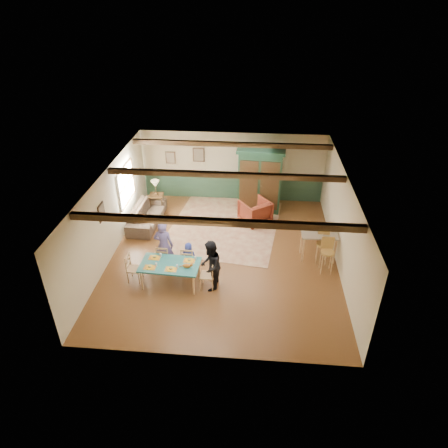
# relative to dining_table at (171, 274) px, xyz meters

# --- Properties ---
(floor) EXTENTS (8.00, 8.00, 0.00)m
(floor) POSITION_rel_dining_table_xyz_m (1.37, 1.49, -0.34)
(floor) COLOR #563118
(floor) RESTS_ON ground
(wall_back) EXTENTS (7.00, 0.02, 2.70)m
(wall_back) POSITION_rel_dining_table_xyz_m (1.37, 5.49, 1.01)
(wall_back) COLOR beige
(wall_back) RESTS_ON floor
(wall_left) EXTENTS (0.02, 8.00, 2.70)m
(wall_left) POSITION_rel_dining_table_xyz_m (-2.13, 1.49, 1.01)
(wall_left) COLOR beige
(wall_left) RESTS_ON floor
(wall_right) EXTENTS (0.02, 8.00, 2.70)m
(wall_right) POSITION_rel_dining_table_xyz_m (4.87, 1.49, 1.01)
(wall_right) COLOR beige
(wall_right) RESTS_ON floor
(ceiling) EXTENTS (7.00, 8.00, 0.02)m
(ceiling) POSITION_rel_dining_table_xyz_m (1.37, 1.49, 2.36)
(ceiling) COLOR silver
(ceiling) RESTS_ON wall_back
(wainscot_back) EXTENTS (6.95, 0.03, 0.90)m
(wainscot_back) POSITION_rel_dining_table_xyz_m (1.37, 5.47, 0.11)
(wainscot_back) COLOR #213D2B
(wainscot_back) RESTS_ON floor
(ceiling_beam_front) EXTENTS (6.95, 0.16, 0.16)m
(ceiling_beam_front) POSITION_rel_dining_table_xyz_m (1.37, -0.81, 2.27)
(ceiling_beam_front) COLOR black
(ceiling_beam_front) RESTS_ON ceiling
(ceiling_beam_mid) EXTENTS (6.95, 0.16, 0.16)m
(ceiling_beam_mid) POSITION_rel_dining_table_xyz_m (1.37, 1.89, 2.27)
(ceiling_beam_mid) COLOR black
(ceiling_beam_mid) RESTS_ON ceiling
(ceiling_beam_back) EXTENTS (6.95, 0.16, 0.16)m
(ceiling_beam_back) POSITION_rel_dining_table_xyz_m (1.37, 4.49, 2.27)
(ceiling_beam_back) COLOR black
(ceiling_beam_back) RESTS_ON ceiling
(window_left) EXTENTS (0.06, 1.60, 1.30)m
(window_left) POSITION_rel_dining_table_xyz_m (-2.10, 3.19, 1.21)
(window_left) COLOR white
(window_left) RESTS_ON wall_left
(picture_left_wall) EXTENTS (0.04, 0.42, 0.52)m
(picture_left_wall) POSITION_rel_dining_table_xyz_m (-2.10, 0.89, 1.41)
(picture_left_wall) COLOR gray
(picture_left_wall) RESTS_ON wall_left
(picture_back_a) EXTENTS (0.45, 0.04, 0.55)m
(picture_back_a) POSITION_rel_dining_table_xyz_m (0.07, 5.46, 1.46)
(picture_back_a) COLOR gray
(picture_back_a) RESTS_ON wall_back
(picture_back_b) EXTENTS (0.38, 0.04, 0.48)m
(picture_back_b) POSITION_rel_dining_table_xyz_m (-1.03, 5.46, 1.31)
(picture_back_b) COLOR gray
(picture_back_b) RESTS_ON wall_back
(dining_table) EXTENTS (1.70, 1.00, 0.69)m
(dining_table) POSITION_rel_dining_table_xyz_m (0.00, 0.00, 0.00)
(dining_table) COLOR #206765
(dining_table) RESTS_ON floor
(dining_chair_far_left) EXTENTS (0.41, 0.42, 0.87)m
(dining_chair_far_left) POSITION_rel_dining_table_xyz_m (-0.33, 0.68, 0.09)
(dining_chair_far_left) COLOR tan
(dining_chair_far_left) RESTS_ON floor
(dining_chair_far_right) EXTENTS (0.41, 0.42, 0.87)m
(dining_chair_far_right) POSITION_rel_dining_table_xyz_m (0.40, 0.64, 0.09)
(dining_chair_far_right) COLOR tan
(dining_chair_far_right) RESTS_ON floor
(dining_chair_end_left) EXTENTS (0.42, 0.41, 0.87)m
(dining_chair_end_left) POSITION_rel_dining_table_xyz_m (-1.05, 0.06, 0.09)
(dining_chair_end_left) COLOR tan
(dining_chair_end_left) RESTS_ON floor
(dining_chair_end_right) EXTENTS (0.42, 0.41, 0.87)m
(dining_chair_end_right) POSITION_rel_dining_table_xyz_m (1.05, -0.06, 0.09)
(dining_chair_end_right) COLOR tan
(dining_chair_end_right) RESTS_ON floor
(person_man) EXTENTS (0.60, 0.41, 1.58)m
(person_man) POSITION_rel_dining_table_xyz_m (-0.33, 0.75, 0.45)
(person_man) COLOR slate
(person_man) RESTS_ON floor
(person_woman) EXTENTS (0.61, 0.77, 1.51)m
(person_woman) POSITION_rel_dining_table_xyz_m (1.15, -0.06, 0.41)
(person_woman) COLOR black
(person_woman) RESTS_ON floor
(person_child) EXTENTS (0.47, 0.32, 0.92)m
(person_child) POSITION_rel_dining_table_xyz_m (0.41, 0.71, 0.12)
(person_child) COLOR navy
(person_child) RESTS_ON floor
(cat) EXTENTS (0.34, 0.15, 0.17)m
(cat) POSITION_rel_dining_table_xyz_m (0.50, -0.12, 0.43)
(cat) COLOR #C46A22
(cat) RESTS_ON dining_table
(place_setting_near_left) EXTENTS (0.38, 0.29, 0.11)m
(place_setting_near_left) POSITION_rel_dining_table_xyz_m (-0.52, -0.20, 0.40)
(place_setting_near_left) COLOR yellow
(place_setting_near_left) RESTS_ON dining_table
(place_setting_near_center) EXTENTS (0.38, 0.29, 0.11)m
(place_setting_near_center) POSITION_rel_dining_table_xyz_m (0.08, -0.23, 0.40)
(place_setting_near_center) COLOR yellow
(place_setting_near_center) RESTS_ON dining_table
(place_setting_far_left) EXTENTS (0.38, 0.29, 0.11)m
(place_setting_far_left) POSITION_rel_dining_table_xyz_m (-0.49, 0.26, 0.40)
(place_setting_far_left) COLOR yellow
(place_setting_far_left) RESTS_ON dining_table
(place_setting_far_right) EXTENTS (0.38, 0.29, 0.11)m
(place_setting_far_right) POSITION_rel_dining_table_xyz_m (0.52, 0.20, 0.40)
(place_setting_far_right) COLOR yellow
(place_setting_far_right) RESTS_ON dining_table
(area_rug) EXTENTS (4.19, 4.77, 0.01)m
(area_rug) POSITION_rel_dining_table_xyz_m (1.24, 3.32, -0.34)
(area_rug) COLOR #C7B990
(area_rug) RESTS_ON floor
(armoire) EXTENTS (1.75, 0.81, 2.41)m
(armoire) POSITION_rel_dining_table_xyz_m (2.43, 4.61, 0.86)
(armoire) COLOR black
(armoire) RESTS_ON floor
(armchair) EXTENTS (1.31, 1.31, 0.87)m
(armchair) POSITION_rel_dining_table_xyz_m (2.30, 3.66, 0.09)
(armchair) COLOR #47150E
(armchair) RESTS_ON floor
(sofa) EXTENTS (0.98, 2.30, 0.66)m
(sofa) POSITION_rel_dining_table_xyz_m (-1.53, 3.28, -0.01)
(sofa) COLOR #3F3227
(sofa) RESTS_ON floor
(end_table) EXTENTS (0.55, 0.55, 0.63)m
(end_table) POSITION_rel_dining_table_xyz_m (-1.40, 4.29, -0.03)
(end_table) COLOR black
(end_table) RESTS_ON floor
(table_lamp) EXTENTS (0.36, 0.36, 0.57)m
(table_lamp) POSITION_rel_dining_table_xyz_m (-1.40, 4.29, 0.57)
(table_lamp) COLOR beige
(table_lamp) RESTS_ON end_table
(counter_table) EXTENTS (1.10, 0.66, 0.91)m
(counter_table) POSITION_rel_dining_table_xyz_m (4.28, 1.63, 0.11)
(counter_table) COLOR #A0927C
(counter_table) RESTS_ON floor
(bar_stool_left) EXTENTS (0.40, 0.44, 1.11)m
(bar_stool_left) POSITION_rel_dining_table_xyz_m (4.46, 0.97, 0.21)
(bar_stool_left) COLOR tan
(bar_stool_left) RESTS_ON floor
(bar_stool_right) EXTENTS (0.42, 0.45, 1.05)m
(bar_stool_right) POSITION_rel_dining_table_xyz_m (4.37, 1.43, 0.18)
(bar_stool_right) COLOR tan
(bar_stool_right) RESTS_ON floor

